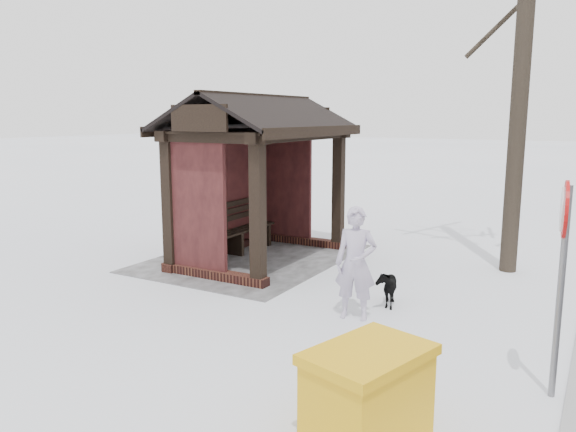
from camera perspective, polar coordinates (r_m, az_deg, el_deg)
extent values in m
plane|color=silver|center=(10.73, -2.72, -4.43)|extent=(120.00, 120.00, 0.00)
cube|color=gray|center=(10.83, -3.62, -4.25)|extent=(4.20, 3.20, 0.02)
cube|color=#341612|center=(11.20, -6.62, -3.44)|extent=(3.30, 0.22, 0.16)
cube|color=#341612|center=(11.96, 1.13, -2.50)|extent=(0.22, 2.10, 0.16)
cube|color=#341612|center=(9.52, -7.61, -5.90)|extent=(0.22, 2.10, 0.16)
cube|color=black|center=(11.38, 5.14, 2.28)|extent=(0.20, 0.20, 2.30)
cube|color=black|center=(8.77, -3.08, -0.02)|extent=(0.20, 0.20, 2.30)
cube|color=black|center=(12.23, -2.56, 2.86)|extent=(0.20, 0.20, 2.30)
cube|color=black|center=(9.85, -11.92, 0.89)|extent=(0.20, 0.20, 2.30)
cube|color=black|center=(10.99, -6.74, 2.40)|extent=(2.80, 0.08, 2.14)
cube|color=black|center=(11.92, -0.18, 3.07)|extent=(0.08, 1.17, 2.14)
cube|color=black|center=(9.46, -9.28, 1.10)|extent=(0.08, 1.17, 2.14)
cube|color=black|center=(9.93, 1.59, 8.20)|extent=(3.40, 0.20, 0.18)
cube|color=black|center=(10.90, -6.87, 8.30)|extent=(3.40, 0.20, 0.18)
cylinder|color=black|center=(10.46, 22.97, 18.05)|extent=(0.29, 0.29, 8.55)
imported|color=#B1A5C2|center=(7.53, 6.90, -4.80)|extent=(0.47, 0.62, 1.52)
imported|color=black|center=(8.25, 9.94, -7.07)|extent=(0.71, 0.49, 0.55)
cube|color=#DA9E0C|center=(4.96, 8.09, -18.01)|extent=(1.14, 0.92, 0.72)
cube|color=#DA9E0C|center=(4.78, 8.22, -13.73)|extent=(1.21, 0.99, 0.09)
cylinder|color=slate|center=(5.93, 25.91, -7.15)|extent=(0.06, 0.06, 2.07)
cylinder|color=#B50C0D|center=(5.75, 26.34, 0.61)|extent=(0.54, 0.09, 0.54)
cylinder|color=white|center=(5.75, 26.14, 0.63)|extent=(0.41, 0.07, 0.41)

